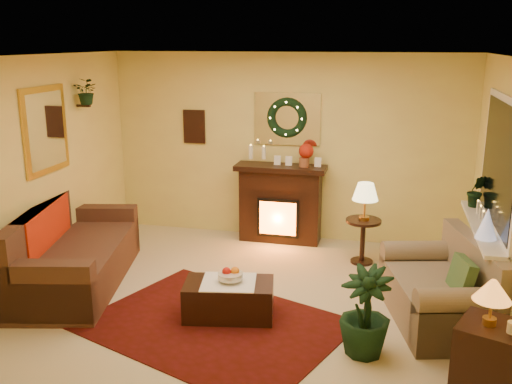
% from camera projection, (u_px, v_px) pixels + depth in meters
% --- Properties ---
extents(floor, '(5.00, 5.00, 0.00)m').
position_uv_depth(floor, '(249.00, 302.00, 6.18)').
color(floor, beige).
rests_on(floor, ground).
extents(ceiling, '(5.00, 5.00, 0.00)m').
position_uv_depth(ceiling, '(248.00, 56.00, 5.51)').
color(ceiling, white).
rests_on(ceiling, ground).
extents(wall_back, '(5.00, 5.00, 0.00)m').
position_uv_depth(wall_back, '(287.00, 147.00, 7.96)').
color(wall_back, '#EFD88C').
rests_on(wall_back, ground).
extents(wall_front, '(5.00, 5.00, 0.00)m').
position_uv_depth(wall_front, '(166.00, 270.00, 3.73)').
color(wall_front, '#EFD88C').
rests_on(wall_front, ground).
extents(wall_left, '(4.50, 4.50, 0.00)m').
position_uv_depth(wall_left, '(32.00, 174.00, 6.39)').
color(wall_left, '#EFD88C').
rests_on(wall_left, ground).
extents(wall_right, '(4.50, 4.50, 0.00)m').
position_uv_depth(wall_right, '(509.00, 202.00, 5.29)').
color(wall_right, '#EFD88C').
rests_on(wall_right, ground).
extents(area_rug, '(2.89, 2.55, 0.01)m').
position_uv_depth(area_rug, '(214.00, 325.00, 5.68)').
color(area_rug, '#4D1411').
rests_on(area_rug, floor).
extents(sofa, '(1.40, 2.31, 0.93)m').
position_uv_depth(sofa, '(77.00, 249.00, 6.55)').
color(sofa, brown).
rests_on(sofa, floor).
extents(red_throw, '(0.79, 1.28, 0.02)m').
position_uv_depth(red_throw, '(83.00, 242.00, 6.69)').
color(red_throw, red).
rests_on(red_throw, sofa).
extents(fireplace, '(1.12, 0.37, 1.02)m').
position_uv_depth(fireplace, '(281.00, 203.00, 7.96)').
color(fireplace, black).
rests_on(fireplace, floor).
extents(poinsettia, '(0.20, 0.20, 0.20)m').
position_uv_depth(poinsettia, '(306.00, 151.00, 7.70)').
color(poinsettia, '#A41C0D').
rests_on(poinsettia, fireplace).
extents(mantel_candle_a, '(0.06, 0.06, 0.18)m').
position_uv_depth(mantel_candle_a, '(251.00, 152.00, 7.84)').
color(mantel_candle_a, '#EEE9BC').
rests_on(mantel_candle_a, fireplace).
extents(mantel_candle_b, '(0.06, 0.06, 0.17)m').
position_uv_depth(mantel_candle_b, '(264.00, 153.00, 7.79)').
color(mantel_candle_b, white).
rests_on(mantel_candle_b, fireplace).
extents(mantel_mirror, '(0.92, 0.02, 0.72)m').
position_uv_depth(mantel_mirror, '(287.00, 119.00, 7.84)').
color(mantel_mirror, white).
rests_on(mantel_mirror, wall_back).
extents(wreath, '(0.55, 0.11, 0.55)m').
position_uv_depth(wreath, '(287.00, 118.00, 7.79)').
color(wreath, '#194719').
rests_on(wreath, wall_back).
extents(wall_art, '(0.32, 0.03, 0.48)m').
position_uv_depth(wall_art, '(194.00, 127.00, 8.17)').
color(wall_art, '#381E11').
rests_on(wall_art, wall_back).
extents(gold_mirror, '(0.03, 0.84, 1.00)m').
position_uv_depth(gold_mirror, '(45.00, 130.00, 6.55)').
color(gold_mirror, gold).
rests_on(gold_mirror, wall_left).
extents(hanging_plant, '(0.33, 0.28, 0.36)m').
position_uv_depth(hanging_plant, '(88.00, 104.00, 7.17)').
color(hanging_plant, '#194719').
rests_on(hanging_plant, wall_left).
extents(loveseat, '(1.19, 1.64, 0.85)m').
position_uv_depth(loveseat, '(439.00, 282.00, 5.68)').
color(loveseat, gray).
rests_on(loveseat, floor).
extents(window_frame, '(0.03, 1.86, 1.36)m').
position_uv_depth(window_frame, '(500.00, 163.00, 5.75)').
color(window_frame, white).
rests_on(window_frame, wall_right).
extents(window_glass, '(0.02, 1.70, 1.22)m').
position_uv_depth(window_glass, '(498.00, 163.00, 5.75)').
color(window_glass, black).
rests_on(window_glass, wall_right).
extents(window_sill, '(0.22, 1.86, 0.04)m').
position_uv_depth(window_sill, '(482.00, 226.00, 5.95)').
color(window_sill, white).
rests_on(window_sill, wall_right).
extents(mini_tree, '(0.20, 0.20, 0.31)m').
position_uv_depth(mini_tree, '(487.00, 224.00, 5.49)').
color(mini_tree, silver).
rests_on(mini_tree, window_sill).
extents(sill_plant, '(0.27, 0.22, 0.50)m').
position_uv_depth(sill_plant, '(477.00, 191.00, 6.52)').
color(sill_plant, '#1B3C1D').
rests_on(sill_plant, window_sill).
extents(side_table_round, '(0.55, 0.55, 0.58)m').
position_uv_depth(side_table_round, '(363.00, 238.00, 7.20)').
color(side_table_round, '#402818').
rests_on(side_table_round, floor).
extents(lamp_cream, '(0.32, 0.32, 0.49)m').
position_uv_depth(lamp_cream, '(365.00, 197.00, 7.04)').
color(lamp_cream, '#F7E793').
rests_on(lamp_cream, side_table_round).
extents(end_table_square, '(0.63, 0.63, 0.60)m').
position_uv_depth(end_table_square, '(489.00, 362.00, 4.54)').
color(end_table_square, black).
rests_on(end_table_square, floor).
extents(lamp_tiffany, '(0.30, 0.30, 0.43)m').
position_uv_depth(lamp_tiffany, '(491.00, 307.00, 4.43)').
color(lamp_tiffany, orange).
rests_on(lamp_tiffany, end_table_square).
extents(coffee_table, '(0.97, 0.64, 0.38)m').
position_uv_depth(coffee_table, '(229.00, 298.00, 5.81)').
color(coffee_table, black).
rests_on(coffee_table, floor).
extents(fruit_bowl, '(0.26, 0.26, 0.06)m').
position_uv_depth(fruit_bowl, '(230.00, 276.00, 5.76)').
color(fruit_bowl, beige).
rests_on(fruit_bowl, coffee_table).
extents(floor_palm, '(1.82, 1.82, 2.47)m').
position_uv_depth(floor_palm, '(365.00, 308.00, 5.06)').
color(floor_palm, '#1E5214').
rests_on(floor_palm, floor).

